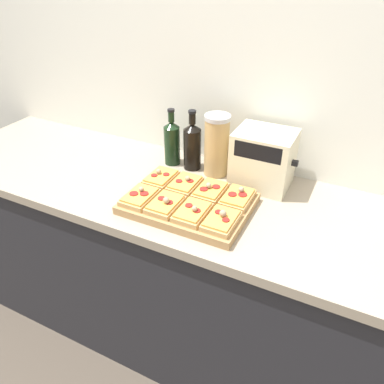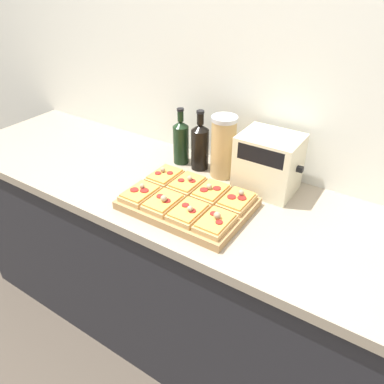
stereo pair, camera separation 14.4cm
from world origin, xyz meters
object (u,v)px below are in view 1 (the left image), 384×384
at_px(cutting_board, 189,204).
at_px(toaster_oven, 263,159).
at_px(wine_bottle, 192,145).
at_px(grain_jar_tall, 217,145).
at_px(olive_oil_bottle, 172,142).

distance_m(cutting_board, toaster_oven, 0.36).
bearing_deg(wine_bottle, toaster_oven, -0.15).
height_order(wine_bottle, toaster_oven, wine_bottle).
xyz_separation_m(grain_jar_tall, toaster_oven, (0.21, -0.00, -0.02)).
relative_size(wine_bottle, grain_jar_tall, 1.00).
xyz_separation_m(cutting_board, grain_jar_tall, (-0.01, 0.29, 0.12)).
relative_size(olive_oil_bottle, toaster_oven, 1.01).
height_order(olive_oil_bottle, toaster_oven, olive_oil_bottle).
bearing_deg(cutting_board, toaster_oven, 55.77).
height_order(cutting_board, grain_jar_tall, grain_jar_tall).
xyz_separation_m(olive_oil_bottle, toaster_oven, (0.43, -0.00, 0.01)).
xyz_separation_m(olive_oil_bottle, grain_jar_tall, (0.22, 0.00, 0.03)).
height_order(cutting_board, olive_oil_bottle, olive_oil_bottle).
relative_size(cutting_board, wine_bottle, 1.71).
bearing_deg(olive_oil_bottle, cutting_board, -51.54).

